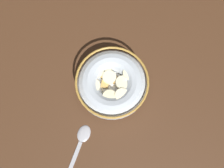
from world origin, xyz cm
name	(u,v)px	position (x,y,z in cm)	size (l,w,h in cm)	color
ground_plane	(112,87)	(0.00, 0.00, -1.00)	(129.90, 129.90, 2.00)	#472B19
cereal_bowl	(112,84)	(0.01, 0.01, 3.29)	(18.37, 18.37, 6.12)	#B2BCC6
spoon	(81,141)	(-13.54, -9.11, 0.34)	(12.77, 12.04, 0.80)	#A5A5AD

